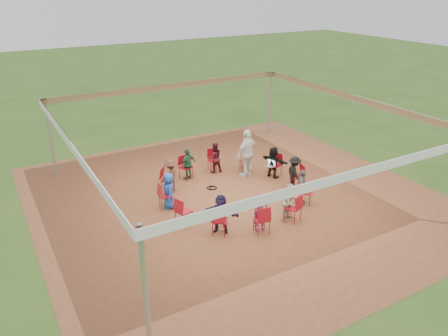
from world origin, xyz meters
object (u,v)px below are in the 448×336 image
chair_1 (245,160)px  chair_9 (293,208)px  chair_4 (168,180)px  chair_5 (166,196)px  chair_6 (184,211)px  chair_7 (220,220)px  standing_person (247,153)px  chair_3 (186,167)px  person_seated_8 (290,202)px  person_seated_7 (260,212)px  person_seated_5 (169,191)px  person_seated_10 (294,173)px  chair_8 (262,219)px  person_seated_2 (215,158)px  person_seated_0 (273,162)px  person_seated_4 (171,176)px  chair_10 (305,192)px  person_seated_9 (302,187)px  laptop (271,164)px  chair_0 (275,165)px  chair_11 (297,176)px  person_seated_3 (188,164)px  person_seated_6 (221,213)px  person_seated_1 (245,157)px  chair_2 (214,160)px  cable_coil (212,188)px

chair_1 → chair_9: 4.15m
chair_4 → chair_5: same height
chair_6 → chair_7: (0.69, -1.03, 0.00)m
standing_person → chair_7: bearing=30.9°
chair_3 → person_seated_8: (1.49, -4.42, 0.17)m
chair_9 → person_seated_7: 1.23m
person_seated_5 → person_seated_7: size_ratio=1.00×
person_seated_10 → chair_1: bearing=27.5°
chair_8 → person_seated_5: person_seated_5 is taller
person_seated_2 → person_seated_7: size_ratio=1.00×
standing_person → person_seated_0: bearing=130.4°
chair_1 → person_seated_4: (-3.29, -0.29, 0.17)m
chair_4 → chair_7: size_ratio=1.00×
person_seated_4 → chair_10: bearing=90.0°
chair_10 → person_seated_5: bearing=104.6°
person_seated_5 → person_seated_9: bearing=75.0°
person_seated_2 → laptop: 2.20m
chair_0 → person_seated_9: (-0.56, -2.27, 0.17)m
chair_8 → person_seated_9: bearing=32.5°
chair_11 → standing_person: 2.08m
chair_0 → chair_7: bearing=105.0°
chair_1 → person_seated_10: bearing=147.5°
person_seated_3 → person_seated_6: size_ratio=1.00×
chair_5 → person_seated_1: size_ratio=0.74×
chair_5 → chair_10: bearing=75.0°
chair_4 → person_seated_9: (3.51, -3.09, 0.17)m
chair_4 → chair_5: (-0.55, -1.11, 0.00)m
person_seated_8 → chair_10: bearing=9.5°
chair_4 → chair_9: (2.56, -3.85, 0.00)m
person_seated_8 → chair_2: bearing=74.6°
chair_0 → person_seated_2: size_ratio=0.74×
chair_11 → person_seated_2: size_ratio=0.74×
chair_5 → person_seated_6: (0.85, -2.18, 0.17)m
chair_4 → laptop: (3.80, -0.91, 0.14)m
person_seated_2 → person_seated_9: (1.26, -3.73, 0.00)m
standing_person → chair_11: bearing=104.4°
chair_4 → person_seated_7: person_seated_7 is taller
chair_10 → person_seated_6: size_ratio=0.74×
chair_4 → person_seated_6: (0.29, -3.29, 0.17)m
chair_1 → standing_person: 0.76m
chair_1 → chair_10: (0.22, -3.38, 0.00)m
chair_0 → person_seated_3: size_ratio=0.74×
person_seated_8 → chair_6: bearing=136.5°
chair_9 → cable_coil: (-1.10, 3.26, -0.43)m
chair_11 → person_seated_3: bearing=60.8°
person_seated_0 → person_seated_6: (-3.66, -2.44, 0.00)m
chair_0 → person_seated_3: 3.31m
person_seated_0 → person_seated_5: same height
person_seated_0 → laptop: (-0.15, -0.05, -0.03)m
chair_11 → person_seated_5: 4.67m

